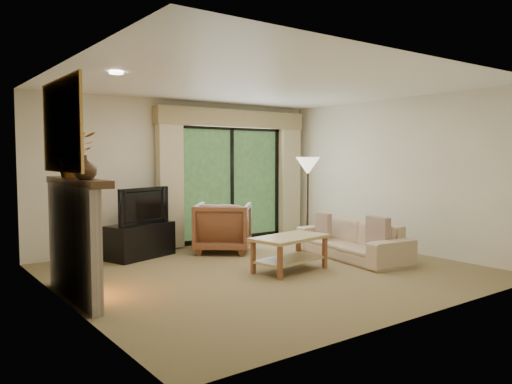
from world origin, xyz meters
TOP-DOWN VIEW (x-y plane):
  - floor at (0.00, 0.00)m, footprint 5.50×5.50m
  - ceiling at (0.00, 0.00)m, footprint 5.50×5.50m
  - wall_back at (0.00, 2.50)m, footprint 5.00×0.00m
  - wall_front at (0.00, -2.50)m, footprint 5.00×0.00m
  - wall_left at (-2.75, 0.00)m, footprint 0.00×5.00m
  - wall_right at (2.75, 0.00)m, footprint 0.00×5.00m
  - fireplace at (-2.63, 0.20)m, footprint 0.24×1.70m
  - mirror at (-2.71, 0.20)m, footprint 0.07×1.45m
  - sliding_door at (1.00, 2.45)m, footprint 2.26×0.10m
  - curtain_left at (-0.35, 2.34)m, footprint 0.45×0.18m
  - curtain_right at (2.35, 2.34)m, footprint 0.45×0.18m
  - cornice at (1.00, 2.36)m, footprint 3.20×0.24m
  - media_console at (-1.08, 1.95)m, footprint 1.19×0.82m
  - tv at (-1.08, 1.95)m, footprint 1.00×0.45m
  - armchair at (0.25, 1.59)m, footprint 1.28×1.28m
  - sofa at (1.61, -0.08)m, footprint 1.04×2.09m
  - pillow_near at (1.54, -0.66)m, footprint 0.17×0.43m
  - pillow_far at (1.54, 0.50)m, footprint 0.14×0.36m
  - coffee_table at (0.24, -0.18)m, footprint 1.18×0.77m
  - floor_lamp at (1.71, 1.07)m, footprint 0.54×0.54m
  - vase at (-2.61, -0.24)m, footprint 0.25×0.25m
  - branches at (-2.61, 0.19)m, footprint 0.56×0.51m

SIDE VIEW (x-z plane):
  - floor at x=0.00m, z-range 0.00..0.00m
  - coffee_table at x=0.24m, z-range 0.00..0.50m
  - media_console at x=-1.08m, z-range 0.00..0.54m
  - sofa at x=1.61m, z-range 0.00..0.59m
  - armchair at x=0.25m, z-range 0.00..0.84m
  - pillow_far at x=1.54m, z-range 0.32..0.67m
  - pillow_near at x=1.54m, z-range 0.30..0.72m
  - fireplace at x=-2.63m, z-range 0.00..1.37m
  - floor_lamp at x=1.71m, z-range 0.00..1.60m
  - tv at x=-1.08m, z-range 0.54..1.13m
  - sliding_door at x=1.00m, z-range 0.02..2.18m
  - curtain_left at x=-0.35m, z-range 0.02..2.38m
  - curtain_right at x=2.35m, z-range 0.02..2.38m
  - wall_back at x=0.00m, z-range -1.20..3.80m
  - wall_front at x=0.00m, z-range -1.20..3.80m
  - wall_left at x=-2.75m, z-range -1.20..3.80m
  - wall_right at x=2.75m, z-range -1.20..3.80m
  - vase at x=-2.61m, z-range 1.37..1.63m
  - branches at x=-2.61m, z-range 1.37..1.89m
  - mirror at x=-2.71m, z-range 1.44..2.46m
  - cornice at x=1.00m, z-range 2.16..2.48m
  - ceiling at x=0.00m, z-range 2.60..2.60m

